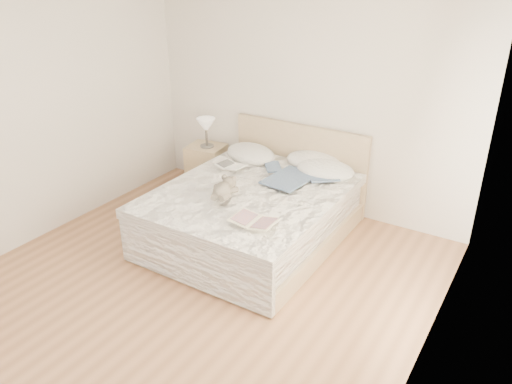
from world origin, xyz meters
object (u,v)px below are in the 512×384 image
at_px(nightstand, 207,166).
at_px(table_lamp, 206,127).
at_px(photo_book, 231,166).
at_px(bed, 255,212).
at_px(teddy_bear, 222,196).
at_px(childrens_book, 254,221).

height_order(nightstand, table_lamp, table_lamp).
bearing_deg(photo_book, bed, -21.05).
bearing_deg(bed, nightstand, 147.19).
xyz_separation_m(nightstand, teddy_bear, (1.15, -1.25, 0.37)).
relative_size(bed, childrens_book, 5.15).
bearing_deg(childrens_book, table_lamp, 136.00).
distance_m(childrens_book, teddy_bear, 0.57).
xyz_separation_m(bed, photo_book, (-0.48, 0.27, 0.32)).
bearing_deg(teddy_bear, nightstand, 117.03).
relative_size(bed, photo_book, 6.66).
relative_size(nightstand, table_lamp, 1.50).
distance_m(table_lamp, childrens_book, 2.21).
xyz_separation_m(table_lamp, childrens_book, (1.64, -1.47, -0.20)).
bearing_deg(teddy_bear, table_lamp, 116.63).
bearing_deg(nightstand, bed, -32.81).
height_order(bed, table_lamp, bed).
relative_size(table_lamp, photo_book, 1.16).
bearing_deg(bed, photo_book, 150.64).
distance_m(nightstand, teddy_bear, 1.73).
bearing_deg(table_lamp, bed, -32.91).
bearing_deg(childrens_book, nightstand, 136.22).
relative_size(table_lamp, childrens_book, 0.90).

